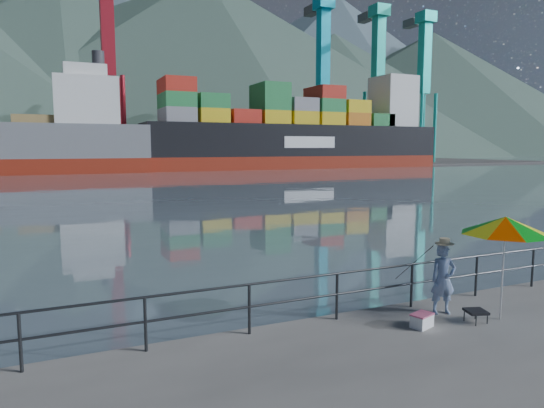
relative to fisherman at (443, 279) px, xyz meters
The scene contains 12 objects.
harbor_water 128.97m from the fisherman, 91.48° to the left, with size 500.00×280.00×0.00m, color slate.
far_dock 92.17m from the fisherman, 85.85° to the left, with size 200.00×40.00×0.40m, color #514F4C.
guardrail 3.40m from the fisherman, 169.29° to the left, with size 22.00×0.06×1.03m.
mountains 212.57m from the fisherman, 80.26° to the left, with size 600.00×332.80×80.00m.
port_cranes 88.74m from the fisherman, 71.55° to the left, with size 116.00×28.00×38.40m.
container_stacks 98.20m from the fisherman, 70.68° to the left, with size 58.00×8.40×7.80m.
fisherman is the anchor object (origin of this frame).
beach_umbrella 1.72m from the fisherman, 42.60° to the right, with size 2.32×2.32×2.22m.
folding_stool 0.99m from the fisherman, 71.89° to the right, with size 0.51×0.51×0.27m.
cooler_bag 1.27m from the fisherman, 154.07° to the right, with size 0.44×0.30×0.26m, color white.
fishing_rod 1.26m from the fisherman, 89.74° to the left, with size 0.02×0.02×2.12m, color black.
container_ship 80.91m from the fisherman, 64.12° to the left, with size 56.23×9.37×18.10m.
Camera 1 is at (-4.34, -6.86, 3.66)m, focal length 32.00 mm.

